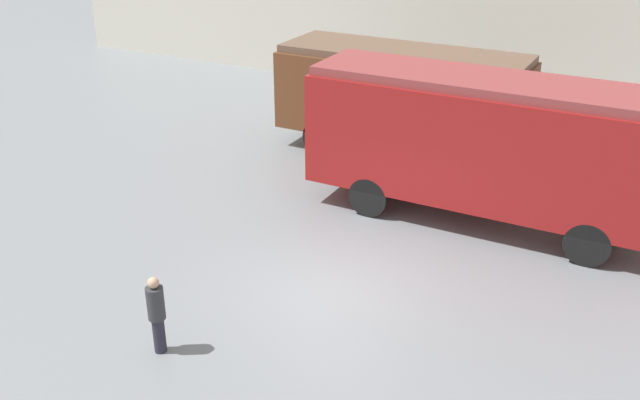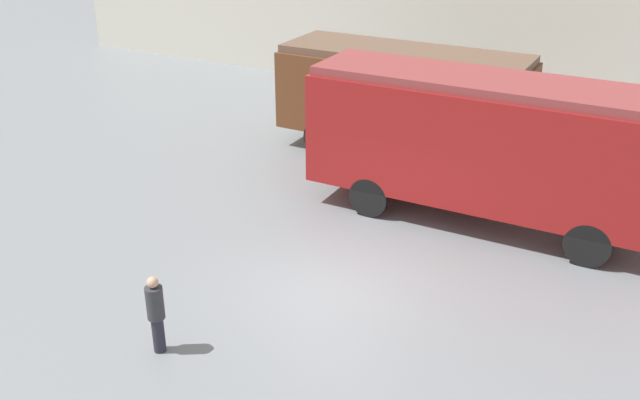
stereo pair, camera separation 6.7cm
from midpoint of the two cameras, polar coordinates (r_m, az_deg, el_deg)
ground_plane at (r=16.14m, az=0.96°, el=-7.11°), size 80.00×80.00×0.00m
passenger_coach_wooden at (r=23.20m, az=6.52°, el=8.50°), size 7.90×2.81×3.43m
streamlined_locomotive at (r=18.52m, az=15.51°, el=4.19°), size 11.41×2.46×3.91m
visitor_person at (r=14.10m, az=-13.08°, el=-8.73°), size 0.34×0.34×1.67m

